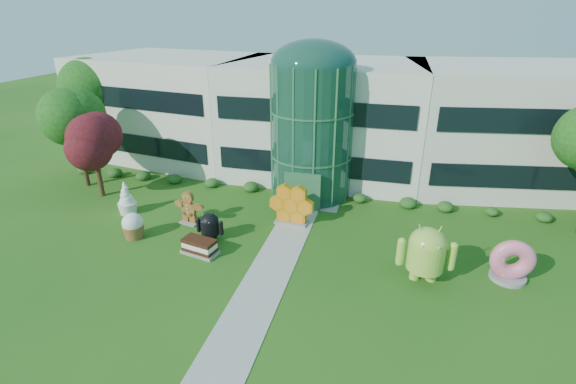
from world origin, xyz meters
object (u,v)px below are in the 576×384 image
(donut, at_px, (512,260))
(gingerbread, at_px, (189,207))
(android_black, at_px, (210,225))
(android_green, at_px, (427,250))

(donut, xyz_separation_m, gingerbread, (-19.38, 1.63, -0.03))
(android_black, relative_size, gingerbread, 0.82)
(android_green, relative_size, donut, 1.48)
(android_black, distance_m, gingerbread, 2.85)
(android_black, xyz_separation_m, donut, (17.11, 0.10, 0.15))
(gingerbread, bearing_deg, android_black, -26.11)
(donut, height_order, gingerbread, donut)
(android_black, distance_m, donut, 17.11)
(donut, bearing_deg, android_green, -169.38)
(android_green, height_order, gingerbread, android_green)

